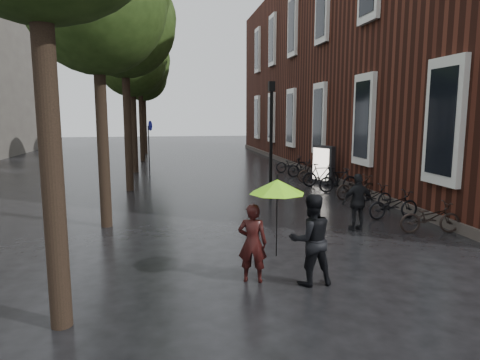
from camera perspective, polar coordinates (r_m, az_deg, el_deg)
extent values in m
plane|color=black|center=(6.79, 12.52, -19.59)|extent=(120.00, 120.00, 0.00)
cube|color=#38160F|center=(28.26, 17.77, 13.98)|extent=(10.00, 33.00, 12.00)
cube|color=silver|center=(13.50, 25.68, 7.01)|extent=(0.25, 1.60, 3.60)
cube|color=black|center=(13.45, 25.33, 7.03)|extent=(0.10, 1.20, 3.00)
cube|color=silver|center=(17.82, 16.27, 7.71)|extent=(0.25, 1.60, 3.60)
cube|color=black|center=(17.77, 15.98, 7.72)|extent=(0.10, 1.20, 3.00)
cube|color=silver|center=(22.42, 10.61, 8.04)|extent=(0.25, 1.60, 3.60)
cube|color=black|center=(22.38, 10.37, 8.04)|extent=(0.10, 1.20, 3.00)
cube|color=silver|center=(23.04, 11.02, 21.85)|extent=(0.25, 1.60, 3.60)
cube|color=black|center=(23.00, 10.77, 21.87)|extent=(0.10, 1.20, 3.00)
cube|color=silver|center=(27.16, 6.89, 8.21)|extent=(0.25, 1.60, 3.60)
cube|color=black|center=(27.13, 6.69, 8.21)|extent=(0.10, 1.20, 3.00)
cube|color=silver|center=(27.67, 7.11, 19.67)|extent=(0.25, 1.60, 3.60)
cube|color=black|center=(27.64, 6.90, 19.69)|extent=(0.10, 1.20, 3.00)
cube|color=silver|center=(31.98, 4.28, 8.31)|extent=(0.25, 1.60, 3.60)
cube|color=black|center=(31.95, 4.11, 8.31)|extent=(0.10, 1.20, 3.00)
cube|color=silver|center=(32.42, 4.40, 18.08)|extent=(0.25, 1.60, 3.60)
cube|color=black|center=(32.39, 4.22, 18.09)|extent=(0.10, 1.20, 3.00)
cube|color=silver|center=(36.85, 2.36, 8.37)|extent=(0.25, 1.60, 3.60)
cube|color=black|center=(36.83, 2.21, 8.37)|extent=(0.10, 1.20, 3.00)
cube|color=silver|center=(37.23, 2.42, 16.87)|extent=(0.25, 1.60, 3.60)
cube|color=black|center=(37.21, 2.26, 16.87)|extent=(0.10, 1.20, 3.00)
cube|color=#3F3833|center=(26.42, 7.71, 1.99)|extent=(0.40, 33.00, 0.30)
cylinder|color=black|center=(6.76, -23.76, 0.66)|extent=(0.32, 0.32, 4.68)
cylinder|color=black|center=(12.66, -17.78, 4.01)|extent=(0.32, 0.32, 4.51)
cylinder|color=black|center=(18.58, -14.72, 6.18)|extent=(0.32, 0.32, 4.95)
cylinder|color=black|center=(24.58, -13.91, 6.11)|extent=(0.32, 0.32, 4.40)
cylinder|color=black|center=(30.56, -12.97, 6.96)|extent=(0.32, 0.32, 4.79)
cylinder|color=black|center=(36.55, -12.57, 7.05)|extent=(0.32, 0.32, 4.57)
imported|color=black|center=(8.27, 1.67, -8.37)|extent=(0.65, 0.53, 1.54)
imported|color=black|center=(8.23, 9.43, -7.84)|extent=(0.88, 0.70, 1.74)
cylinder|color=black|center=(8.12, 4.91, -5.55)|extent=(0.02, 0.02, 1.35)
cone|color=#88FF1A|center=(7.98, 4.97, -0.86)|extent=(1.06, 1.06, 0.27)
cylinder|color=black|center=(7.96, 4.99, 0.38)|extent=(0.02, 0.02, 0.08)
imported|color=black|center=(12.32, 15.45, -2.86)|extent=(0.96, 0.46, 1.59)
imported|color=black|center=(12.75, 24.00, -4.58)|extent=(1.72, 0.78, 0.87)
imported|color=black|center=(14.06, 19.76, -3.13)|extent=(1.72, 0.71, 0.88)
imported|color=black|center=(15.33, 17.13, -2.14)|extent=(1.65, 0.78, 0.84)
imported|color=black|center=(16.93, 15.26, -0.91)|extent=(1.84, 0.90, 0.93)
imported|color=black|center=(18.23, 12.99, 0.01)|extent=(1.74, 0.54, 1.04)
imported|color=black|center=(19.49, 10.73, 0.64)|extent=(1.75, 0.56, 1.04)
imported|color=black|center=(20.83, 9.70, 1.04)|extent=(1.61, 0.65, 0.94)
imported|color=black|center=(22.31, 8.42, 1.62)|extent=(1.67, 0.71, 0.97)
imported|color=black|center=(24.04, 6.86, 2.10)|extent=(1.78, 0.63, 0.93)
cube|color=black|center=(20.03, 11.10, 1.94)|extent=(0.25, 1.19, 1.80)
cube|color=silver|center=(19.97, 10.75, 2.08)|extent=(0.04, 1.00, 1.48)
cylinder|color=black|center=(16.31, 4.15, 4.71)|extent=(0.12, 0.12, 4.14)
cube|color=black|center=(16.31, 4.24, 12.35)|extent=(0.23, 0.23, 0.36)
sphere|color=#FFE5B2|center=(16.31, 4.24, 12.35)|extent=(0.19, 0.19, 0.19)
cylinder|color=#262628|center=(23.12, -12.04, 3.83)|extent=(0.06, 0.06, 2.63)
cylinder|color=#0D1196|center=(23.05, -11.88, 7.09)|extent=(0.03, 0.53, 0.53)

